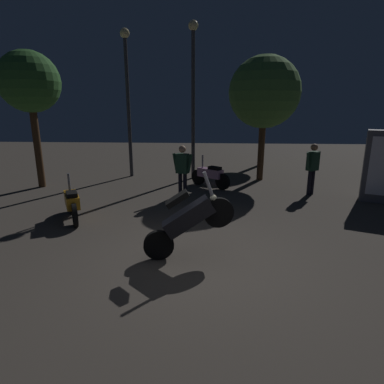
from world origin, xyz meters
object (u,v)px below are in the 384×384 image
(person_rider_beside, at_px, (183,167))
(streetlamp_far, at_px, (127,87))
(person_bystander_far, at_px, (313,165))
(motorcycle_pink_parked_left, at_px, (210,175))
(streetlamp_near, at_px, (193,84))
(motorcycle_orange_parked_right, at_px, (72,203))
(motorcycle_black_foreground, at_px, (188,220))

(person_rider_beside, distance_m, streetlamp_far, 4.68)
(person_bystander_far, bearing_deg, streetlamp_far, -148.27)
(motorcycle_pink_parked_left, xyz_separation_m, streetlamp_near, (-0.69, 1.48, 3.13))
(motorcycle_pink_parked_left, xyz_separation_m, streetlamp_far, (-3.23, 1.70, 3.04))
(motorcycle_orange_parked_right, xyz_separation_m, person_bystander_far, (6.63, 2.77, 0.53))
(streetlamp_far, bearing_deg, motorcycle_pink_parked_left, -27.77)
(person_bystander_far, bearing_deg, motorcycle_orange_parked_right, -104.70)
(person_bystander_far, distance_m, streetlamp_far, 7.36)
(motorcycle_black_foreground, height_order, streetlamp_near, streetlamp_near)
(motorcycle_black_foreground, bearing_deg, motorcycle_pink_parked_left, 75.49)
(person_rider_beside, relative_size, streetlamp_near, 0.28)
(motorcycle_pink_parked_left, bearing_deg, streetlamp_far, 10.69)
(motorcycle_pink_parked_left, distance_m, motorcycle_orange_parked_right, 4.91)
(motorcycle_pink_parked_left, bearing_deg, motorcycle_orange_parked_right, 84.57)
(motorcycle_orange_parked_right, height_order, streetlamp_near, streetlamp_near)
(motorcycle_pink_parked_left, bearing_deg, streetlamp_near, -26.60)
(motorcycle_black_foreground, relative_size, motorcycle_pink_parked_left, 1.21)
(motorcycle_black_foreground, relative_size, streetlamp_far, 0.30)
(motorcycle_pink_parked_left, relative_size, motorcycle_orange_parked_right, 0.91)
(motorcycle_black_foreground, xyz_separation_m, streetlamp_near, (-0.32, 6.91, 2.83))
(person_rider_beside, xyz_separation_m, person_bystander_far, (4.07, 0.68, 0.00))
(motorcycle_black_foreground, height_order, streetlamp_far, streetlamp_far)
(motorcycle_pink_parked_left, bearing_deg, person_rider_beside, 98.31)
(motorcycle_black_foreground, distance_m, streetlamp_far, 8.16)
(motorcycle_black_foreground, xyz_separation_m, motorcycle_pink_parked_left, (0.37, 5.43, -0.31))
(person_rider_beside, bearing_deg, streetlamp_far, 56.26)
(motorcycle_orange_parked_right, bearing_deg, streetlamp_near, -57.14)
(streetlamp_far, bearing_deg, streetlamp_near, -4.97)
(person_rider_beside, bearing_deg, motorcycle_pink_parked_left, -11.20)
(person_rider_beside, relative_size, person_bystander_far, 1.00)
(motorcycle_orange_parked_right, xyz_separation_m, streetlamp_far, (0.17, 5.24, 3.04))
(person_rider_beside, distance_m, person_bystander_far, 4.12)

